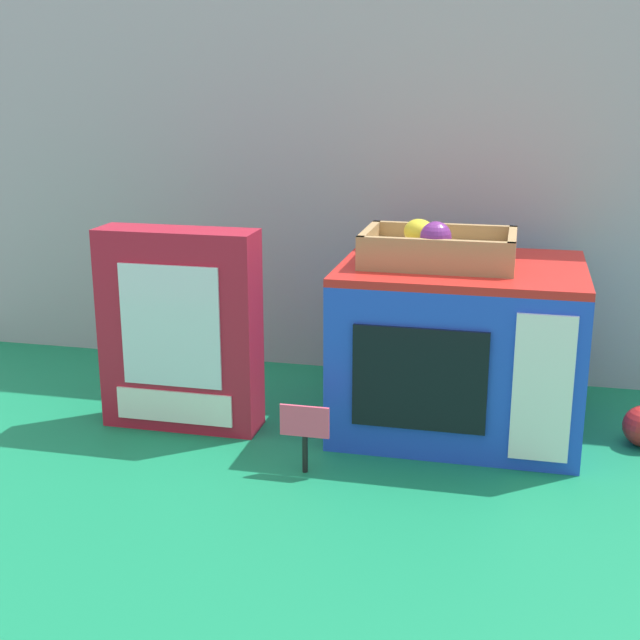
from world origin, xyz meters
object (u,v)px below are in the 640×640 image
(food_groups_crate, at_px, (437,250))
(cookie_set_box, at_px, (180,330))
(price_sign, at_px, (305,428))
(toy_microwave, at_px, (459,347))

(food_groups_crate, distance_m, cookie_set_box, 0.41)
(cookie_set_box, xyz_separation_m, price_sign, (0.23, -0.13, -0.09))
(cookie_set_box, bearing_deg, price_sign, -28.47)
(toy_microwave, distance_m, cookie_set_box, 0.44)
(toy_microwave, height_order, food_groups_crate, food_groups_crate)
(toy_microwave, height_order, price_sign, toy_microwave)
(food_groups_crate, bearing_deg, cookie_set_box, -167.60)
(food_groups_crate, bearing_deg, price_sign, -126.25)
(toy_microwave, relative_size, cookie_set_box, 1.16)
(food_groups_crate, height_order, price_sign, food_groups_crate)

